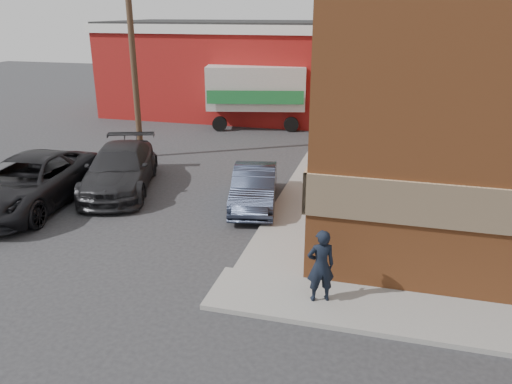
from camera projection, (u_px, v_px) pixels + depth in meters
The scene contains 9 objects.
ground at pixel (244, 274), 12.57m from camera, with size 90.00×90.00×0.00m, color #28282B.
sidewalk_west at pixel (320, 169), 20.56m from camera, with size 1.80×18.00×0.12m, color gray.
warehouse at pixel (242, 68), 31.19m from camera, with size 16.30×8.30×5.60m.
utility_pole at pixel (132, 48), 20.92m from camera, with size 2.00×0.26×9.00m.
man at pixel (321, 266), 10.94m from camera, with size 0.62×0.41×1.71m, color black.
sedan at pixel (254, 187), 16.70m from camera, with size 1.41×4.05×1.33m, color #282F42.
suv_a at pixel (29, 182), 16.63m from camera, with size 2.79×6.05×1.68m, color black.
suv_b at pixel (120, 169), 18.20m from camera, with size 2.23×5.48×1.59m, color #272729.
box_truck at pixel (268, 93), 27.34m from camera, with size 7.18×3.50×3.41m.
Camera 1 is at (3.16, -10.63, 6.27)m, focal length 35.00 mm.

